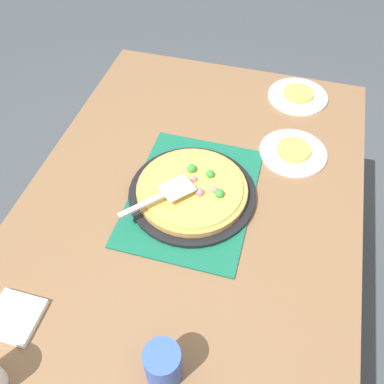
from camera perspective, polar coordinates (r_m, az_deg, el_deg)
The scene contains 12 objects.
ground_plane at distance 1.90m, azimuth 0.00°, elevation -15.00°, with size 8.00×8.00×0.00m, color #3D4247.
dining_table at distance 1.35m, azimuth 0.00°, elevation -3.52°, with size 1.40×1.00×0.75m.
placemat at distance 1.26m, azimuth 0.00°, elevation -0.50°, with size 0.48×0.36×0.01m, color #145B42.
pizza_pan at distance 1.25m, azimuth 0.00°, elevation -0.21°, with size 0.38×0.38×0.01m, color black.
pizza at distance 1.23m, azimuth 0.06°, elevation 0.41°, with size 0.33×0.33×0.05m.
plate_near_left at distance 1.65m, azimuth 14.24°, elevation 12.56°, with size 0.22×0.22×0.01m, color white.
plate_far_right at distance 1.42m, azimuth 13.63°, elevation 5.26°, with size 0.22×0.22×0.01m, color white.
served_slice_left at distance 1.64m, azimuth 14.33°, elevation 12.91°, with size 0.11×0.11×0.02m, color #EAB747.
served_slice_right at distance 1.41m, azimuth 13.72°, elevation 5.63°, with size 0.11×0.11×0.02m, color #EAB747.
cup_near at distance 0.96m, azimuth -3.98°, elevation -22.47°, with size 0.08×0.08×0.12m, color #3351AD.
pizza_server at distance 1.17m, azimuth -4.02°, elevation -0.42°, with size 0.20×0.19×0.01m.
napkin_stack at distance 1.14m, azimuth -23.10°, elevation -15.45°, with size 0.12×0.12×0.02m, color white.
Camera 1 is at (0.77, 0.21, 1.73)m, focal length 39.05 mm.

